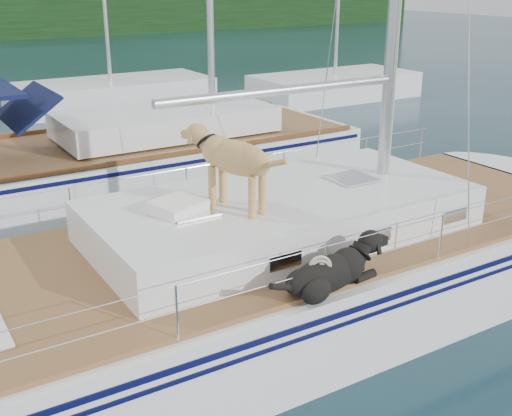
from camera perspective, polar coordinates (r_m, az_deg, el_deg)
ground at (r=9.06m, az=-2.06°, el=-10.50°), size 120.00×120.00×0.00m
main_sailboat at (r=8.77m, az=-1.57°, el=-6.53°), size 12.00×3.91×14.01m
neighbor_sailboat at (r=14.66m, az=-11.76°, el=3.92°), size 11.00×3.50×13.30m
bg_boat_center at (r=24.46m, az=-12.73°, el=9.85°), size 7.20×3.00×11.65m
bg_boat_east at (r=25.68m, az=7.00°, el=10.67°), size 6.40×3.00×11.65m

